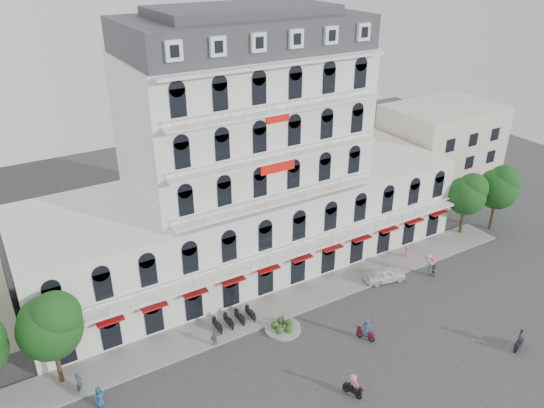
{
  "coord_description": "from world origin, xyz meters",
  "views": [
    {
      "loc": [
        -22.78,
        -25.27,
        30.66
      ],
      "look_at": [
        -1.72,
        10.0,
        10.36
      ],
      "focal_mm": 35.0,
      "sensor_mm": 36.0,
      "label": 1
    }
  ],
  "objects_px": {
    "parked_car": "(385,274)",
    "rider_northeast": "(520,339)",
    "rider_center": "(353,385)",
    "balloon_vendor": "(432,266)",
    "rider_east": "(366,329)"
  },
  "relations": [
    {
      "from": "rider_east",
      "to": "rider_northeast",
      "type": "relative_size",
      "value": 0.98
    },
    {
      "from": "rider_northeast",
      "to": "rider_center",
      "type": "xyz_separation_m",
      "value": [
        -15.13,
        3.17,
        -0.05
      ]
    },
    {
      "from": "rider_east",
      "to": "rider_center",
      "type": "distance_m",
      "value": 6.58
    },
    {
      "from": "rider_east",
      "to": "balloon_vendor",
      "type": "relative_size",
      "value": 0.87
    },
    {
      "from": "rider_east",
      "to": "rider_center",
      "type": "relative_size",
      "value": 1.07
    },
    {
      "from": "rider_center",
      "to": "balloon_vendor",
      "type": "relative_size",
      "value": 0.81
    },
    {
      "from": "rider_northeast",
      "to": "rider_east",
      "type": "bearing_deg",
      "value": -54.02
    },
    {
      "from": "rider_east",
      "to": "rider_center",
      "type": "bearing_deg",
      "value": 103.02
    },
    {
      "from": "rider_center",
      "to": "rider_east",
      "type": "bearing_deg",
      "value": 111.54
    },
    {
      "from": "parked_car",
      "to": "balloon_vendor",
      "type": "distance_m",
      "value": 5.02
    },
    {
      "from": "balloon_vendor",
      "to": "rider_east",
      "type": "bearing_deg",
      "value": -161.62
    },
    {
      "from": "rider_center",
      "to": "balloon_vendor",
      "type": "bearing_deg",
      "value": 96.38
    },
    {
      "from": "parked_car",
      "to": "rider_northeast",
      "type": "bearing_deg",
      "value": -154.23
    },
    {
      "from": "parked_car",
      "to": "rider_northeast",
      "type": "distance_m",
      "value": 13.73
    },
    {
      "from": "rider_northeast",
      "to": "balloon_vendor",
      "type": "xyz_separation_m",
      "value": [
        1.75,
        11.5,
        0.2
      ]
    }
  ]
}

